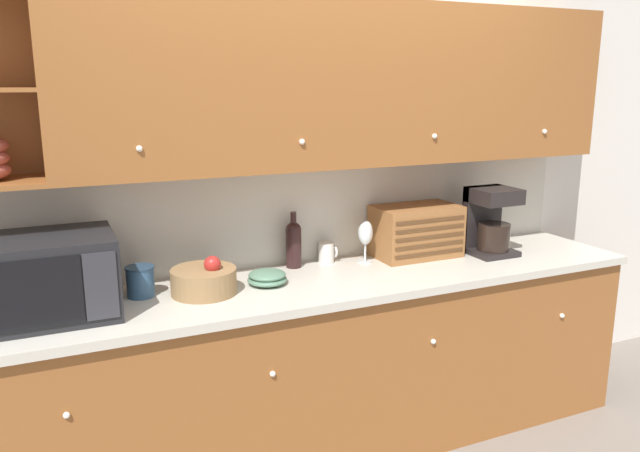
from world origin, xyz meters
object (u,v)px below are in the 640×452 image
(wine_glass, at_px, (365,234))
(bread_box, at_px, (416,231))
(wine_bottle, at_px, (294,242))
(coffee_maker, at_px, (490,221))
(storage_canister, at_px, (140,281))
(fruit_basket, at_px, (204,280))
(bowl_stack_on_counter, at_px, (267,277))
(mug, at_px, (327,252))
(microwave, at_px, (44,277))

(wine_glass, distance_m, bread_box, 0.31)
(wine_bottle, xyz_separation_m, coffee_maker, (1.07, -0.20, 0.05))
(storage_canister, bearing_deg, fruit_basket, -16.68)
(coffee_maker, bearing_deg, bread_box, 162.39)
(bowl_stack_on_counter, height_order, bread_box, bread_box)
(storage_canister, bearing_deg, coffee_maker, -2.12)
(mug, relative_size, bread_box, 0.23)
(mug, xyz_separation_m, wine_glass, (0.18, -0.08, 0.10))
(fruit_basket, relative_size, bread_box, 0.64)
(wine_bottle, distance_m, coffee_maker, 1.09)
(bowl_stack_on_counter, height_order, mug, mug)
(wine_bottle, xyz_separation_m, mug, (0.19, 0.01, -0.08))
(wine_bottle, relative_size, wine_glass, 1.27)
(microwave, distance_m, bread_box, 1.86)
(fruit_basket, bearing_deg, storage_canister, 163.32)
(mug, relative_size, coffee_maker, 0.29)
(wine_bottle, relative_size, bread_box, 0.63)
(bread_box, bearing_deg, bowl_stack_on_counter, -171.78)
(microwave, distance_m, storage_canister, 0.41)
(microwave, bearing_deg, wine_bottle, 11.15)
(wine_bottle, xyz_separation_m, wine_glass, (0.37, -0.08, 0.02))
(wine_glass, height_order, bread_box, bread_box)
(fruit_basket, bearing_deg, wine_bottle, 22.40)
(fruit_basket, relative_size, wine_bottle, 1.02)
(storage_canister, xyz_separation_m, bread_box, (1.46, 0.06, 0.07))
(fruit_basket, xyz_separation_m, bread_box, (1.20, 0.14, 0.08))
(coffee_maker, bearing_deg, wine_bottle, 169.30)
(wine_glass, xyz_separation_m, bread_box, (0.31, -0.00, -0.01))
(bowl_stack_on_counter, bearing_deg, wine_bottle, 43.60)
(wine_bottle, height_order, bread_box, wine_bottle)
(storage_canister, relative_size, coffee_maker, 0.37)
(storage_canister, xyz_separation_m, wine_glass, (1.16, 0.06, 0.08))
(wine_glass, bearing_deg, microwave, -174.28)
(wine_bottle, distance_m, wine_glass, 0.38)
(microwave, relative_size, mug, 5.17)
(microwave, bearing_deg, wine_glass, 5.72)
(fruit_basket, xyz_separation_m, wine_bottle, (0.52, 0.21, 0.07))
(mug, xyz_separation_m, coffee_maker, (0.88, -0.21, 0.13))
(mug, height_order, bread_box, bread_box)
(wine_glass, bearing_deg, storage_canister, -177.11)
(mug, bearing_deg, bowl_stack_on_counter, -152.13)
(bread_box, bearing_deg, mug, 170.01)
(fruit_basket, xyz_separation_m, coffee_maker, (1.59, 0.01, 0.12))
(fruit_basket, relative_size, mug, 2.74)
(fruit_basket, height_order, wine_bottle, wine_bottle)
(bread_box, bearing_deg, wine_glass, 179.54)
(microwave, height_order, mug, microwave)
(microwave, relative_size, fruit_basket, 1.89)
(microwave, xyz_separation_m, bread_box, (1.85, 0.15, -0.03))
(wine_glass, bearing_deg, bowl_stack_on_counter, -167.38)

